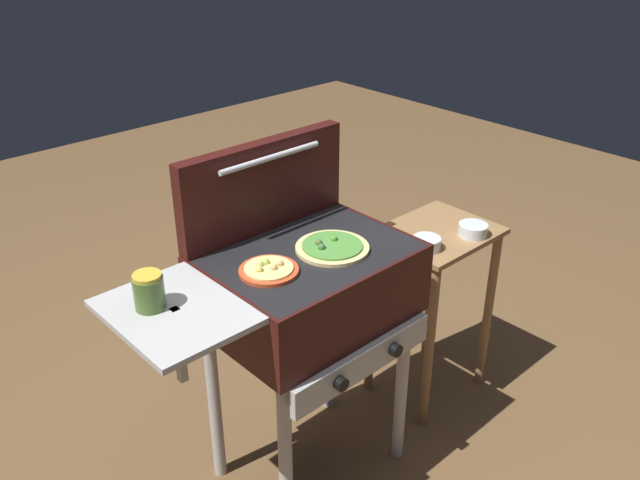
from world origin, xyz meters
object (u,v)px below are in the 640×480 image
object	(u,v)px
pizza_veggie	(332,247)
grill	(306,292)
prep_table	(433,278)
pizza_cheese	(269,269)
topping_bowl_near	(426,244)
topping_bowl_far	(473,230)
sauce_jar	(149,291)

from	to	relation	value
pizza_veggie	grill	bearing A→B (deg)	150.95
prep_table	pizza_veggie	bearing A→B (deg)	-175.71
pizza_cheese	topping_bowl_near	world-z (taller)	pizza_cheese
topping_bowl_near	topping_bowl_far	xyz separation A→B (m)	(0.21, -0.05, 0.00)
pizza_cheese	prep_table	xyz separation A→B (m)	(0.83, 0.02, -0.38)
sauce_jar	topping_bowl_near	xyz separation A→B (m)	(1.04, -0.11, -0.19)
prep_table	topping_bowl_near	size ratio (longest dim) A/B	7.21
pizza_veggie	prep_table	bearing A→B (deg)	4.29
pizza_veggie	pizza_cheese	xyz separation A→B (m)	(-0.23, 0.02, 0.00)
grill	pizza_cheese	xyz separation A→B (m)	(-0.16, -0.02, 0.15)
pizza_cheese	sauce_jar	bearing A→B (deg)	168.77
pizza_veggie	prep_table	xyz separation A→B (m)	(0.60, 0.05, -0.38)
grill	prep_table	xyz separation A→B (m)	(0.67, 0.00, -0.22)
pizza_cheese	topping_bowl_far	bearing A→B (deg)	-5.86
topping_bowl_near	prep_table	bearing A→B (deg)	23.36
sauce_jar	prep_table	size ratio (longest dim) A/B	0.14
pizza_cheese	topping_bowl_near	distance (m)	0.70
pizza_veggie	topping_bowl_near	xyz separation A→B (m)	(0.45, -0.02, -0.14)
sauce_jar	topping_bowl_far	world-z (taller)	sauce_jar
pizza_cheese	prep_table	distance (m)	0.92
sauce_jar	prep_table	xyz separation A→B (m)	(1.18, -0.05, -0.42)
prep_table	topping_bowl_far	bearing A→B (deg)	-59.55
pizza_veggie	prep_table	distance (m)	0.71
sauce_jar	topping_bowl_far	bearing A→B (deg)	-7.38
pizza_veggie	prep_table	world-z (taller)	pizza_veggie
pizza_veggie	topping_bowl_near	distance (m)	0.48
grill	topping_bowl_near	size ratio (longest dim) A/B	9.31
grill	topping_bowl_near	xyz separation A→B (m)	(0.53, -0.06, 0.01)
prep_table	topping_bowl_near	bearing A→B (deg)	-156.64
sauce_jar	prep_table	world-z (taller)	sauce_jar
sauce_jar	prep_table	bearing A→B (deg)	-2.38
grill	prep_table	world-z (taller)	grill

